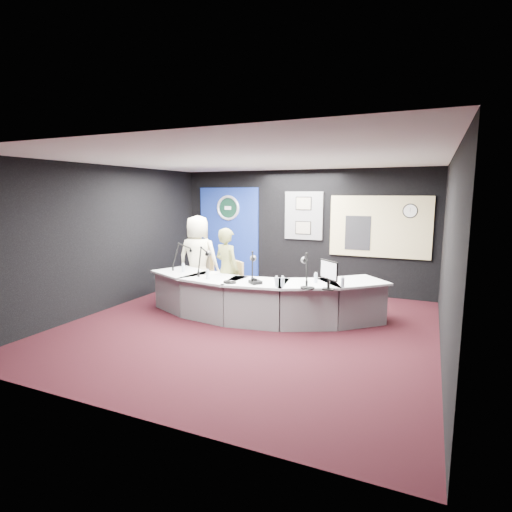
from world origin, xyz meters
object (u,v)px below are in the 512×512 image
at_px(person_woman, 227,270).
at_px(broadcast_desk, 258,298).
at_px(person_man, 198,258).
at_px(armchair_right, 227,288).
at_px(armchair_left, 199,277).

bearing_deg(person_woman, broadcast_desk, -175.07).
bearing_deg(broadcast_desk, person_man, 159.39).
distance_m(broadcast_desk, person_man, 1.84).
relative_size(armchair_right, person_woman, 0.55).
xyz_separation_m(armchair_right, person_man, (-0.91, 0.42, 0.46)).
bearing_deg(person_man, broadcast_desk, 149.87).
bearing_deg(broadcast_desk, person_woman, 164.73).
distance_m(armchair_right, person_woman, 0.36).
xyz_separation_m(person_man, person_woman, (0.91, -0.42, -0.10)).
height_order(armchair_left, person_woman, person_woman).
distance_m(person_man, person_woman, 1.00).
relative_size(armchair_left, person_woman, 0.62).
distance_m(armchair_left, person_man, 0.40).
height_order(broadcast_desk, person_woman, person_woman).
bearing_deg(armchair_left, person_man, 0.00).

